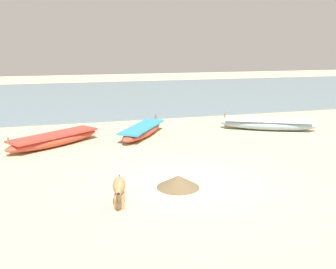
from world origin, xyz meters
The scene contains 7 objects.
ground centered at (0.00, 0.00, 0.00)m, with size 80.00×80.00×0.00m, color beige.
sea_water centered at (0.00, 18.72, 0.04)m, with size 60.00×20.00×0.08m, color slate.
fishing_boat_0 centered at (-3.49, 4.88, 0.24)m, with size 3.58×2.89×0.63m.
fishing_boat_3 centered at (5.34, 5.10, 0.26)m, with size 4.05×2.71×0.67m.
fishing_boat_5 centered at (-0.12, 5.46, 0.23)m, with size 2.63×3.35×0.61m.
calf_near_tan centered at (-2.06, -1.01, 0.47)m, with size 0.41×1.00×0.65m.
debris_pile_0 centered at (-0.44, -0.26, 0.16)m, with size 1.10×1.10×0.32m, color brown.
Camera 1 is at (-3.18, -8.78, 3.50)m, focal length 39.89 mm.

